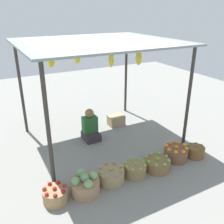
# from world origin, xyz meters

# --- Properties ---
(ground_plane) EXTENTS (14.00, 14.00, 0.00)m
(ground_plane) POSITION_xyz_m (0.00, 0.00, 0.00)
(ground_plane) COLOR gray
(market_stall_structure) EXTENTS (3.26, 2.84, 2.32)m
(market_stall_structure) POSITION_xyz_m (0.00, 0.01, 2.16)
(market_stall_structure) COLOR #38332D
(market_stall_structure) RESTS_ON ground
(vendor_person) EXTENTS (0.36, 0.44, 0.78)m
(vendor_person) POSITION_xyz_m (-0.19, 0.11, 0.30)
(vendor_person) COLOR #3A2F38
(vendor_person) RESTS_ON ground
(basket_red_apples) EXTENTS (0.41, 0.41, 0.30)m
(basket_red_apples) POSITION_xyz_m (-1.55, -1.57, 0.13)
(basket_red_apples) COLOR #9B7C51
(basket_red_apples) RESTS_ON ground
(basket_cabbages) EXTENTS (0.51, 0.51, 0.38)m
(basket_cabbages) POSITION_xyz_m (-1.03, -1.59, 0.16)
(basket_cabbages) COLOR #A47E5A
(basket_cabbages) RESTS_ON ground
(basket_potatoes) EXTENTS (0.49, 0.49, 0.30)m
(basket_potatoes) POSITION_xyz_m (-0.50, -1.54, 0.13)
(basket_potatoes) COLOR #9A865D
(basket_potatoes) RESTS_ON ground
(basket_limes) EXTENTS (0.42, 0.42, 0.28)m
(basket_limes) POSITION_xyz_m (-0.01, -1.59, 0.12)
(basket_limes) COLOR olive
(basket_limes) RESTS_ON ground
(basket_green_apples) EXTENTS (0.51, 0.51, 0.27)m
(basket_green_apples) POSITION_xyz_m (0.48, -1.63, 0.11)
(basket_green_apples) COLOR olive
(basket_green_apples) RESTS_ON ground
(basket_oranges) EXTENTS (0.50, 0.50, 0.33)m
(basket_oranges) POSITION_xyz_m (1.04, -1.53, 0.14)
(basket_oranges) COLOR brown
(basket_oranges) RESTS_ON ground
(basket_green_chilies) EXTENTS (0.38, 0.38, 0.25)m
(basket_green_chilies) POSITION_xyz_m (1.49, -1.64, 0.11)
(basket_green_chilies) COLOR brown
(basket_green_chilies) RESTS_ON ground
(wooden_crate_near_vendor) EXTENTS (0.42, 0.30, 0.27)m
(wooden_crate_near_vendor) POSITION_xyz_m (0.74, 0.52, 0.13)
(wooden_crate_near_vendor) COLOR tan
(wooden_crate_near_vendor) RESTS_ON ground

